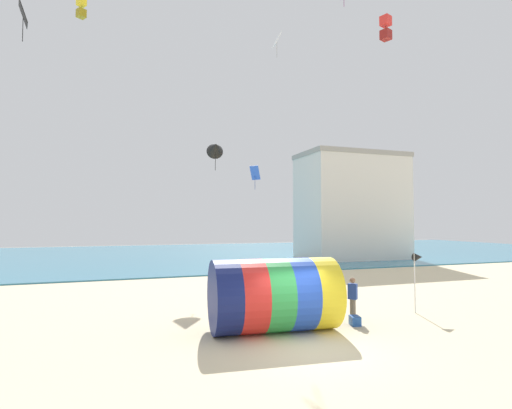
# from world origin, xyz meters

# --- Properties ---
(ground_plane) EXTENTS (120.00, 120.00, 0.00)m
(ground_plane) POSITION_xyz_m (0.00, 0.00, 0.00)
(ground_plane) COLOR beige
(sea) EXTENTS (120.00, 40.00, 0.10)m
(sea) POSITION_xyz_m (0.00, 37.92, 0.05)
(sea) COLOR teal
(sea) RESTS_ON ground
(giant_inflatable_tube) EXTENTS (4.90, 3.11, 2.71)m
(giant_inflatable_tube) POSITION_xyz_m (-0.26, 2.36, 1.35)
(giant_inflatable_tube) COLOR navy
(giant_inflatable_tube) RESTS_ON ground
(kite_handler) EXTENTS (0.40, 0.42, 1.75)m
(kite_handler) POSITION_xyz_m (3.48, 2.88, 0.90)
(kite_handler) COLOR #726651
(kite_handler) RESTS_ON ground
(kite_white_diamond) EXTENTS (0.51, 0.77, 1.83)m
(kite_white_diamond) POSITION_xyz_m (5.16, 15.23, 17.53)
(kite_white_diamond) COLOR white
(kite_black_delta) EXTENTS (1.33, 1.55, 2.23)m
(kite_black_delta) POSITION_xyz_m (0.32, 14.32, 9.04)
(kite_black_delta) COLOR black
(kite_yellow_box) EXTENTS (0.66, 0.66, 1.37)m
(kite_yellow_box) POSITION_xyz_m (-8.16, 15.22, 17.59)
(kite_yellow_box) COLOR yellow
(kite_blue_diamond) EXTENTS (0.78, 0.83, 1.82)m
(kite_blue_diamond) POSITION_xyz_m (4.01, 16.87, 7.77)
(kite_blue_diamond) COLOR blue
(kite_red_box) EXTENTS (0.64, 0.64, 1.42)m
(kite_red_box) POSITION_xyz_m (8.14, 6.53, 14.88)
(kite_red_box) COLOR red
(kite_black_diamond) EXTENTS (0.56, 0.86, 1.91)m
(kite_black_diamond) POSITION_xyz_m (-10.27, 9.86, 14.09)
(kite_black_diamond) COLOR black
(bystander_near_water) EXTENTS (0.24, 0.36, 1.57)m
(bystander_near_water) POSITION_xyz_m (5.67, 10.35, 0.79)
(bystander_near_water) COLOR #726651
(bystander_near_water) RESTS_ON ground
(promenade_building) EXTENTS (11.20, 6.66, 11.48)m
(promenade_building) POSITION_xyz_m (18.28, 25.86, 5.75)
(promenade_building) COLOR silver
(promenade_building) RESTS_ON ground
(beach_flag) EXTENTS (0.47, 0.36, 2.67)m
(beach_flag) POSITION_xyz_m (7.03, 3.05, 2.37)
(beach_flag) COLOR silver
(beach_flag) RESTS_ON ground
(cooler_box) EXTENTS (0.49, 0.60, 0.36)m
(cooler_box) POSITION_xyz_m (3.09, 2.12, 0.18)
(cooler_box) COLOR #2659B2
(cooler_box) RESTS_ON ground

